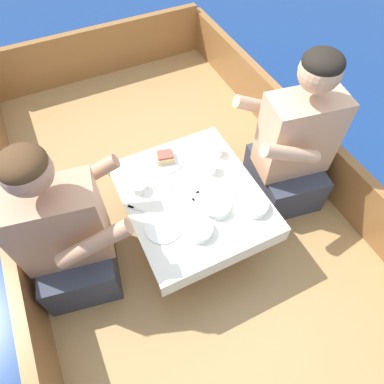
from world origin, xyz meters
TOP-DOWN VIEW (x-y plane):
  - ground_plane at (0.00, 0.00)m, footprint 60.00×60.00m
  - boat_deck at (0.00, 0.00)m, footprint 1.89×3.39m
  - gunwale_port at (-0.92, 0.00)m, footprint 0.06×3.39m
  - gunwale_starboard at (0.92, 0.00)m, footprint 0.06×3.39m
  - bow_coaming at (0.00, 1.67)m, footprint 1.77×0.06m
  - cockpit_table at (0.00, -0.10)m, footprint 0.68×0.79m
  - person_port at (-0.64, -0.07)m, footprint 0.57×0.52m
  - person_starboard at (0.64, -0.08)m, footprint 0.57×0.51m
  - plate_sandwich at (-0.03, 0.17)m, footprint 0.20×0.20m
  - plate_bread at (-0.21, -0.22)m, footprint 0.18×0.18m
  - sandwich at (-0.03, 0.17)m, footprint 0.11×0.10m
  - bowl_port_near at (0.24, -0.31)m, footprint 0.14×0.14m
  - bowl_starboard_near at (0.07, -0.23)m, footprint 0.15×0.15m
  - bowl_center_far at (-0.07, -0.31)m, footprint 0.14×0.14m
  - coffee_cup_port at (0.16, -0.01)m, footprint 0.09×0.06m
  - coffee_cup_starboard at (0.25, 0.09)m, footprint 0.10×0.07m
  - coffee_cup_center at (-0.23, 0.04)m, footprint 0.11×0.08m
  - utensil_spoon_starboard at (0.21, -0.20)m, footprint 0.17×0.05m
  - utensil_fork_port at (0.07, -0.11)m, footprint 0.17×0.04m
  - utensil_fork_starboard at (-0.28, -0.07)m, footprint 0.13×0.14m
  - utensil_spoon_center at (-0.05, -0.05)m, footprint 0.09×0.16m
  - utensil_spoon_port at (-0.01, -0.14)m, footprint 0.10×0.15m

SIDE VIEW (x-z plane):
  - ground_plane at x=0.00m, z-range 0.00..0.00m
  - boat_deck at x=0.00m, z-range 0.00..0.34m
  - gunwale_port at x=-0.92m, z-range 0.34..0.69m
  - gunwale_starboard at x=0.92m, z-range 0.34..0.69m
  - bow_coaming at x=0.00m, z-range 0.34..0.74m
  - cockpit_table at x=0.00m, z-range 0.49..0.85m
  - utensil_fork_port at x=0.07m, z-range 0.71..0.71m
  - utensil_fork_starboard at x=-0.28m, z-range 0.71..0.71m
  - utensil_spoon_starboard at x=0.21m, z-range 0.70..0.71m
  - utensil_spoon_center at x=-0.05m, z-range 0.70..0.71m
  - utensil_spoon_port at x=-0.01m, z-range 0.70..0.71m
  - plate_sandwich at x=-0.03m, z-range 0.71..0.72m
  - plate_bread at x=-0.21m, z-range 0.71..0.72m
  - person_port at x=-0.64m, z-range 0.24..1.19m
  - bowl_starboard_near at x=0.07m, z-range 0.71..0.75m
  - bowl_center_far at x=-0.07m, z-range 0.71..0.75m
  - bowl_port_near at x=0.24m, z-range 0.71..0.75m
  - coffee_cup_center at x=-0.23m, z-range 0.71..0.76m
  - coffee_cup_starboard at x=0.25m, z-range 0.71..0.76m
  - coffee_cup_port at x=0.16m, z-range 0.71..0.77m
  - sandwich at x=-0.03m, z-range 0.71..0.76m
  - person_starboard at x=0.64m, z-range 0.25..1.23m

